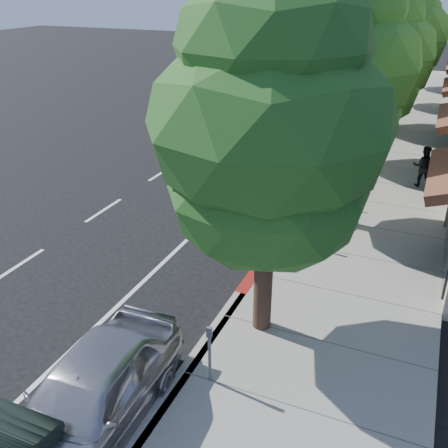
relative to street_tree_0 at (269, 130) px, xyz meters
The scene contains 18 objects.
ground 5.10m from the street_tree_0, 114.23° to the left, with size 120.00×120.00×0.00m, color black.
sidewalk 11.06m from the street_tree_0, 82.03° to the left, with size 4.60×56.00×0.15m, color gray.
curb 11.01m from the street_tree_0, 95.14° to the left, with size 0.30×56.00×0.15m, color #9E998E.
curb_red_segment 5.50m from the street_tree_0, 106.70° to the left, with size 0.32×4.00×0.15m, color maroon.
street_tree_0 is the anchor object (origin of this frame).
street_tree_1 6.00m from the street_tree_0, 90.00° to the left, with size 4.63×4.63×7.78m.
street_tree_2 12.00m from the street_tree_0, 90.00° to the left, with size 5.05×5.05×7.35m.
street_tree_3 18.00m from the street_tree_0, 90.00° to the left, with size 5.65×5.65×7.61m.
street_tree_4 24.00m from the street_tree_0, 90.00° to the left, with size 4.24×4.24×7.09m.
street_tree_5 30.00m from the street_tree_0, 90.00° to the left, with size 4.20×4.20×7.57m.
cyclist 6.38m from the street_tree_0, 104.26° to the left, with size 0.62×0.41×1.71m, color silver.
bicycle 5.45m from the street_tree_0, 111.55° to the left, with size 0.61×1.74×0.91m, color navy.
silver_suv 8.51m from the street_tree_0, 100.57° to the left, with size 2.74×5.95×1.65m, color #BDBCC2.
dark_sedan 16.99m from the street_tree_0, 95.21° to the left, with size 1.73×4.97×1.64m, color black.
white_pickup 19.78m from the street_tree_0, 99.19° to the left, with size 2.20×5.42×1.57m, color silver.
dark_suv_far 24.04m from the street_tree_0, 93.38° to the left, with size 1.86×4.63×1.58m, color black.
near_car_a 5.65m from the street_tree_0, 115.78° to the right, with size 1.78×4.41×1.50m, color #B3B4B8.
pedestrian 11.21m from the street_tree_0, 75.35° to the left, with size 0.74×0.58×1.53m, color black.
Camera 1 is at (3.67, -10.60, 7.12)m, focal length 40.00 mm.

